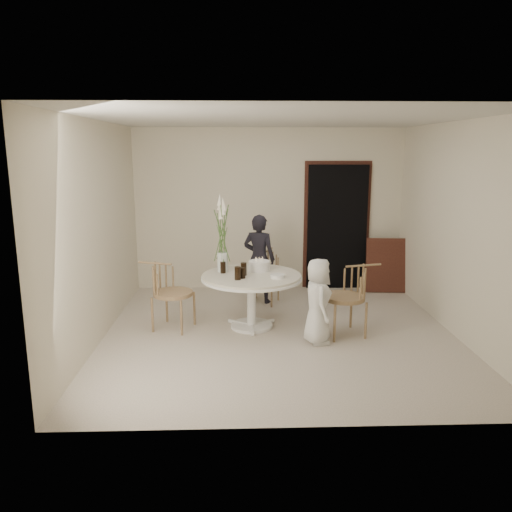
{
  "coord_description": "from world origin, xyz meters",
  "views": [
    {
      "loc": [
        -0.51,
        -6.12,
        2.34
      ],
      "look_at": [
        -0.29,
        0.3,
        0.97
      ],
      "focal_mm": 35.0,
      "sensor_mm": 36.0,
      "label": 1
    }
  ],
  "objects_px": {
    "chair_right": "(353,289)",
    "boy": "(318,301)",
    "birthday_cake": "(259,266)",
    "girl": "(259,259)",
    "chair_far": "(266,268)",
    "chair_left": "(164,286)",
    "table": "(252,283)",
    "flower_vase": "(222,235)"
  },
  "relations": [
    {
      "from": "chair_left",
      "to": "birthday_cake",
      "type": "relative_size",
      "value": 3.14
    },
    {
      "from": "chair_right",
      "to": "chair_left",
      "type": "distance_m",
      "value": 2.47
    },
    {
      "from": "chair_far",
      "to": "girl",
      "type": "relative_size",
      "value": 0.59
    },
    {
      "from": "chair_left",
      "to": "boy",
      "type": "bearing_deg",
      "value": -88.45
    },
    {
      "from": "chair_right",
      "to": "boy",
      "type": "relative_size",
      "value": 0.87
    },
    {
      "from": "chair_far",
      "to": "chair_right",
      "type": "relative_size",
      "value": 0.88
    },
    {
      "from": "table",
      "to": "girl",
      "type": "xyz_separation_m",
      "value": [
        0.15,
        1.14,
        0.07
      ]
    },
    {
      "from": "chair_right",
      "to": "birthday_cake",
      "type": "height_order",
      "value": "chair_right"
    },
    {
      "from": "table",
      "to": "girl",
      "type": "height_order",
      "value": "girl"
    },
    {
      "from": "boy",
      "to": "birthday_cake",
      "type": "relative_size",
      "value": 3.71
    },
    {
      "from": "flower_vase",
      "to": "birthday_cake",
      "type": "bearing_deg",
      "value": 3.22
    },
    {
      "from": "boy",
      "to": "flower_vase",
      "type": "xyz_separation_m",
      "value": [
        -1.18,
        0.75,
        0.7
      ]
    },
    {
      "from": "birthday_cake",
      "to": "boy",
      "type": "bearing_deg",
      "value": -48.47
    },
    {
      "from": "boy",
      "to": "girl",
      "type": "bearing_deg",
      "value": 16.58
    },
    {
      "from": "chair_left",
      "to": "boy",
      "type": "distance_m",
      "value": 2.04
    },
    {
      "from": "table",
      "to": "girl",
      "type": "bearing_deg",
      "value": 82.68
    },
    {
      "from": "chair_right",
      "to": "flower_vase",
      "type": "height_order",
      "value": "flower_vase"
    },
    {
      "from": "girl",
      "to": "table",
      "type": "bearing_deg",
      "value": 104.42
    },
    {
      "from": "chair_far",
      "to": "boy",
      "type": "distance_m",
      "value": 1.85
    },
    {
      "from": "table",
      "to": "boy",
      "type": "bearing_deg",
      "value": -35.6
    },
    {
      "from": "boy",
      "to": "flower_vase",
      "type": "distance_m",
      "value": 1.56
    },
    {
      "from": "table",
      "to": "boy",
      "type": "height_order",
      "value": "boy"
    },
    {
      "from": "chair_right",
      "to": "birthday_cake",
      "type": "bearing_deg",
      "value": -125.61
    },
    {
      "from": "chair_right",
      "to": "boy",
      "type": "distance_m",
      "value": 0.58
    },
    {
      "from": "boy",
      "to": "flower_vase",
      "type": "bearing_deg",
      "value": 53.51
    },
    {
      "from": "chair_right",
      "to": "chair_left",
      "type": "bearing_deg",
      "value": -110.34
    },
    {
      "from": "chair_far",
      "to": "chair_right",
      "type": "xyz_separation_m",
      "value": [
        1.04,
        -1.48,
        0.07
      ]
    },
    {
      "from": "birthday_cake",
      "to": "flower_vase",
      "type": "bearing_deg",
      "value": -176.78
    },
    {
      "from": "chair_left",
      "to": "table",
      "type": "bearing_deg",
      "value": -72.81
    },
    {
      "from": "chair_left",
      "to": "flower_vase",
      "type": "height_order",
      "value": "flower_vase"
    },
    {
      "from": "chair_right",
      "to": "boy",
      "type": "xyz_separation_m",
      "value": [
        -0.5,
        -0.28,
        -0.07
      ]
    },
    {
      "from": "table",
      "to": "birthday_cake",
      "type": "distance_m",
      "value": 0.3
    },
    {
      "from": "boy",
      "to": "birthday_cake",
      "type": "distance_m",
      "value": 1.07
    },
    {
      "from": "girl",
      "to": "boy",
      "type": "relative_size",
      "value": 1.3
    },
    {
      "from": "table",
      "to": "chair_right",
      "type": "relative_size",
      "value": 1.44
    },
    {
      "from": "chair_far",
      "to": "boy",
      "type": "xyz_separation_m",
      "value": [
        0.54,
        -1.76,
        0.01
      ]
    },
    {
      "from": "table",
      "to": "flower_vase",
      "type": "relative_size",
      "value": 1.26
    },
    {
      "from": "girl",
      "to": "birthday_cake",
      "type": "distance_m",
      "value": 0.94
    },
    {
      "from": "chair_far",
      "to": "flower_vase",
      "type": "distance_m",
      "value": 1.39
    },
    {
      "from": "chair_right",
      "to": "girl",
      "type": "height_order",
      "value": "girl"
    },
    {
      "from": "table",
      "to": "chair_right",
      "type": "height_order",
      "value": "chair_right"
    },
    {
      "from": "table",
      "to": "boy",
      "type": "relative_size",
      "value": 1.25
    }
  ]
}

